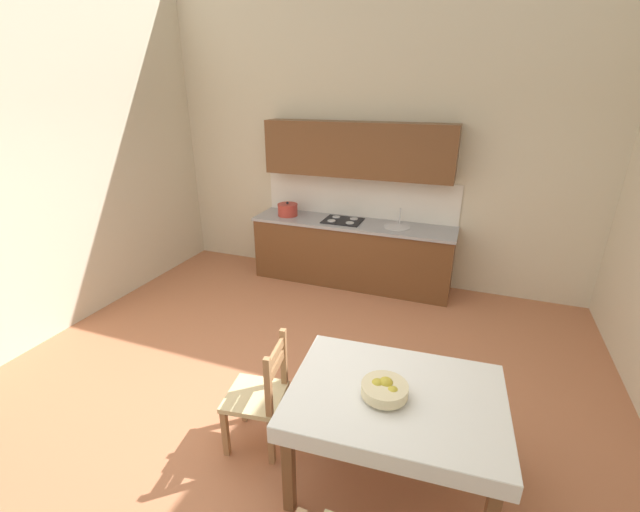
# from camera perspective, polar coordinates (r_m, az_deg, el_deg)

# --- Properties ---
(ground_plane) EXTENTS (6.39, 6.30, 0.10)m
(ground_plane) POSITION_cam_1_polar(r_m,az_deg,el_deg) (3.98, -4.53, -19.55)
(ground_plane) COLOR #B7704C
(wall_back) EXTENTS (6.39, 0.12, 4.20)m
(wall_back) POSITION_cam_1_polar(r_m,az_deg,el_deg) (5.76, 7.60, 16.99)
(wall_back) COLOR beige
(wall_back) RESTS_ON ground_plane
(kitchen_cabinetry) EXTENTS (2.77, 0.63, 2.20)m
(kitchen_cabinetry) POSITION_cam_1_polar(r_m,az_deg,el_deg) (5.73, 4.52, 4.37)
(kitchen_cabinetry) COLOR brown
(kitchen_cabinetry) RESTS_ON ground_plane
(dining_table) EXTENTS (1.45, 1.11, 0.75)m
(dining_table) POSITION_cam_1_polar(r_m,az_deg,el_deg) (2.95, 10.28, -19.89)
(dining_table) COLOR brown
(dining_table) RESTS_ON ground_plane
(dining_chair_tv_side) EXTENTS (0.48, 0.48, 0.93)m
(dining_chair_tv_side) POSITION_cam_1_polar(r_m,az_deg,el_deg) (3.32, -8.24, -18.53)
(dining_chair_tv_side) COLOR #D1BC89
(dining_chair_tv_side) RESTS_ON ground_plane
(fruit_bowl) EXTENTS (0.30, 0.30, 0.12)m
(fruit_bowl) POSITION_cam_1_polar(r_m,az_deg,el_deg) (2.80, 8.90, -17.67)
(fruit_bowl) COLOR beige
(fruit_bowl) RESTS_ON dining_table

